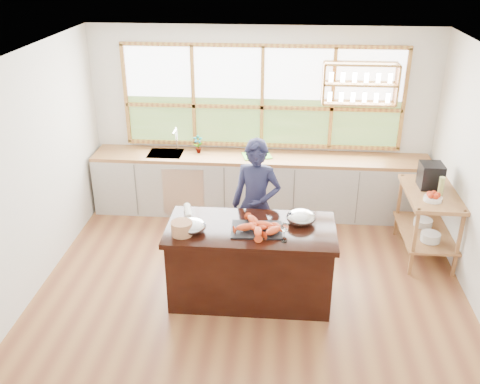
# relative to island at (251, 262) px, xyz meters

# --- Properties ---
(ground_plane) EXTENTS (5.00, 5.00, 0.00)m
(ground_plane) POSITION_rel_island_xyz_m (0.00, 0.20, -0.45)
(ground_plane) COLOR #986135
(room_shell) EXTENTS (5.02, 4.52, 2.71)m
(room_shell) POSITION_rel_island_xyz_m (0.02, 0.71, 1.30)
(room_shell) COLOR silver
(room_shell) RESTS_ON ground_plane
(back_counter) EXTENTS (4.90, 0.63, 0.90)m
(back_counter) POSITION_rel_island_xyz_m (-0.02, 2.14, 0.00)
(back_counter) COLOR #B7B5AD
(back_counter) RESTS_ON ground_plane
(right_shelf_unit) EXTENTS (0.62, 1.10, 0.90)m
(right_shelf_unit) POSITION_rel_island_xyz_m (2.19, 1.09, 0.15)
(right_shelf_unit) COLOR olive
(right_shelf_unit) RESTS_ON ground_plane
(island) EXTENTS (1.85, 0.90, 0.90)m
(island) POSITION_rel_island_xyz_m (0.00, 0.00, 0.00)
(island) COLOR black
(island) RESTS_ON ground_plane
(cook) EXTENTS (0.67, 0.51, 1.66)m
(cook) POSITION_rel_island_xyz_m (0.02, 0.69, 0.38)
(cook) COLOR #1A1C39
(cook) RESTS_ON ground_plane
(potted_plant) EXTENTS (0.16, 0.13, 0.27)m
(potted_plant) POSITION_rel_island_xyz_m (-0.92, 2.20, 0.58)
(potted_plant) COLOR slate
(potted_plant) RESTS_ON back_counter
(cutting_board) EXTENTS (0.46, 0.39, 0.01)m
(cutting_board) POSITION_rel_island_xyz_m (-0.05, 2.14, 0.45)
(cutting_board) COLOR #5CC535
(cutting_board) RESTS_ON back_counter
(espresso_machine) EXTENTS (0.28, 0.30, 0.31)m
(espresso_machine) POSITION_rel_island_xyz_m (2.19, 1.25, 0.60)
(espresso_machine) COLOR black
(espresso_machine) RESTS_ON right_shelf_unit
(wine_bottle) EXTENTS (0.08, 0.08, 0.27)m
(wine_bottle) POSITION_rel_island_xyz_m (2.24, 0.93, 0.58)
(wine_bottle) COLOR tan
(wine_bottle) RESTS_ON right_shelf_unit
(fruit_bowl) EXTENTS (0.22, 0.22, 0.11)m
(fruit_bowl) POSITION_rel_island_xyz_m (2.14, 0.85, 0.49)
(fruit_bowl) COLOR white
(fruit_bowl) RESTS_ON right_shelf_unit
(slate_board) EXTENTS (0.57, 0.42, 0.02)m
(slate_board) POSITION_rel_island_xyz_m (0.07, -0.06, 0.45)
(slate_board) COLOR black
(slate_board) RESTS_ON island
(lobster_pile) EXTENTS (0.52, 0.48, 0.08)m
(lobster_pile) POSITION_rel_island_xyz_m (0.09, -0.09, 0.50)
(lobster_pile) COLOR #D75C1E
(lobster_pile) RESTS_ON slate_board
(mixing_bowl_left) EXTENTS (0.31, 0.31, 0.15)m
(mixing_bowl_left) POSITION_rel_island_xyz_m (-0.63, -0.14, 0.51)
(mixing_bowl_left) COLOR #B4B8BC
(mixing_bowl_left) RESTS_ON island
(mixing_bowl_right) EXTENTS (0.33, 0.33, 0.16)m
(mixing_bowl_right) POSITION_rel_island_xyz_m (0.54, 0.15, 0.52)
(mixing_bowl_right) COLOR #B4B8BC
(mixing_bowl_right) RESTS_ON island
(wine_glass) EXTENTS (0.08, 0.08, 0.22)m
(wine_glass) POSITION_rel_island_xyz_m (0.36, -0.27, 0.61)
(wine_glass) COLOR silver
(wine_glass) RESTS_ON island
(wicker_basket) EXTENTS (0.23, 0.23, 0.15)m
(wicker_basket) POSITION_rel_island_xyz_m (-0.72, -0.21, 0.52)
(wicker_basket) COLOR tan
(wicker_basket) RESTS_ON island
(parchment_roll) EXTENTS (0.15, 0.31, 0.08)m
(parchment_roll) POSITION_rel_island_xyz_m (-0.74, 0.24, 0.49)
(parchment_roll) COLOR silver
(parchment_roll) RESTS_ON island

